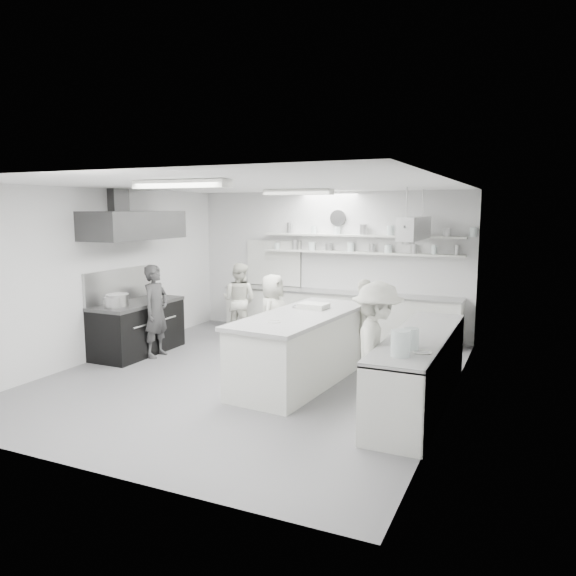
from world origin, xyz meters
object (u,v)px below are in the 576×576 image
at_px(stove, 138,329).
at_px(back_counter, 337,314).
at_px(prep_island, 302,349).
at_px(cook_back, 239,300).
at_px(right_counter, 419,371).
at_px(cook_stove, 156,311).

xyz_separation_m(stove, back_counter, (2.90, 2.80, 0.01)).
bearing_deg(stove, prep_island, -5.33).
xyz_separation_m(prep_island, cook_back, (-2.34, 2.22, 0.26)).
height_order(right_counter, cook_stove, cook_stove).
distance_m(back_counter, prep_island, 3.16).
bearing_deg(back_counter, stove, -136.01).
distance_m(stove, right_counter, 5.28).
relative_size(back_counter, prep_island, 1.81).
height_order(stove, back_counter, back_counter).
relative_size(stove, cook_back, 1.16).
height_order(right_counter, cook_back, cook_back).
height_order(stove, prep_island, prep_island).
height_order(right_counter, prep_island, prep_island).
relative_size(back_counter, cook_back, 3.24).
relative_size(prep_island, cook_stove, 1.67).
xyz_separation_m(cook_stove, cook_back, (0.61, 1.94, -0.06)).
bearing_deg(cook_stove, right_counter, -98.08).
distance_m(cook_stove, cook_back, 2.03).
distance_m(right_counter, prep_island, 1.87).
distance_m(stove, back_counter, 4.03).
bearing_deg(right_counter, stove, 173.48).
height_order(back_counter, prep_island, prep_island).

